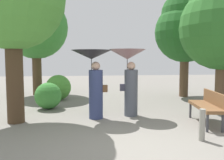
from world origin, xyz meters
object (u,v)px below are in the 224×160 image
object	(u,v)px
park_bench	(208,104)
person_right	(129,69)
tree_near_left	(36,21)
tree_mid_right	(185,27)
person_left	(93,71)
path_marker_post	(202,125)
tree_near_right	(223,20)

from	to	relation	value
park_bench	person_right	bearing A→B (deg)	-112.77
tree_near_left	tree_mid_right	size ratio (longest dim) A/B	1.11
person_left	park_bench	world-z (taller)	person_left
person_right	park_bench	xyz separation A→B (m)	(1.82, -1.18, -0.85)
person_left	path_marker_post	bearing A→B (deg)	-132.14
park_bench	tree_mid_right	xyz separation A→B (m)	(1.35, 4.42, 2.56)
park_bench	path_marker_post	distance (m)	1.37
person_left	tree_near_left	size ratio (longest dim) A/B	0.37
tree_near_left	person_right	bearing A→B (deg)	-53.64
tree_near_left	tree_near_right	size ratio (longest dim) A/B	1.13
person_right	tree_near_left	size ratio (longest dim) A/B	0.38
person_left	tree_mid_right	size ratio (longest dim) A/B	0.41
park_bench	tree_near_right	world-z (taller)	tree_near_right
person_right	park_bench	bearing A→B (deg)	-119.56
person_right	tree_near_right	bearing A→B (deg)	-76.85
person_right	tree_near_left	xyz separation A→B (m)	(-3.42, 4.64, 2.03)
park_bench	tree_near_left	bearing A→B (deg)	-127.88
tree_near_left	tree_near_right	xyz separation A→B (m)	(6.65, -4.08, -0.47)
person_right	tree_mid_right	world-z (taller)	tree_mid_right
person_left	path_marker_post	distance (m)	3.14
tree_near_left	tree_near_right	bearing A→B (deg)	-31.54
person_left	person_right	size ratio (longest dim) A/B	0.98
tree_near_left	person_left	bearing A→B (deg)	-63.70
person_right	tree_near_left	bearing A→B (deg)	39.71
park_bench	path_marker_post	size ratio (longest dim) A/B	2.40
person_right	tree_near_right	distance (m)	3.63
park_bench	tree_mid_right	world-z (taller)	tree_mid_right
person_left	tree_mid_right	world-z (taller)	tree_mid_right
person_right	park_bench	size ratio (longest dim) A/B	1.24
tree_mid_right	path_marker_post	bearing A→B (deg)	-110.97
person_right	park_bench	distance (m)	2.33
person_left	park_bench	xyz separation A→B (m)	(2.85, -1.00, -0.83)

